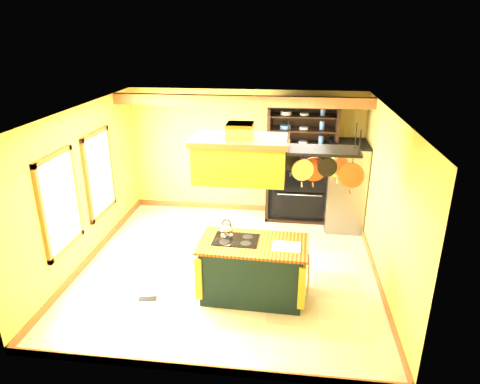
% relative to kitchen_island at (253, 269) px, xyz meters
% --- Properties ---
extents(floor, '(5.00, 5.00, 0.00)m').
position_rel_kitchen_island_xyz_m(floor, '(-0.49, 0.82, -0.47)').
color(floor, beige).
rests_on(floor, ground).
extents(ceiling, '(5.00, 5.00, 0.00)m').
position_rel_kitchen_island_xyz_m(ceiling, '(-0.49, 0.82, 2.23)').
color(ceiling, white).
rests_on(ceiling, wall_back).
extents(wall_back, '(5.00, 0.02, 2.70)m').
position_rel_kitchen_island_xyz_m(wall_back, '(-0.49, 3.32, 0.88)').
color(wall_back, gold).
rests_on(wall_back, floor).
extents(wall_front, '(5.00, 0.02, 2.70)m').
position_rel_kitchen_island_xyz_m(wall_front, '(-0.49, -1.68, 0.88)').
color(wall_front, gold).
rests_on(wall_front, floor).
extents(wall_left, '(0.02, 5.00, 2.70)m').
position_rel_kitchen_island_xyz_m(wall_left, '(-2.99, 0.82, 0.88)').
color(wall_left, gold).
rests_on(wall_left, floor).
extents(wall_right, '(0.02, 5.00, 2.70)m').
position_rel_kitchen_island_xyz_m(wall_right, '(2.01, 0.82, 0.88)').
color(wall_right, gold).
rests_on(wall_right, floor).
extents(ceiling_beam, '(5.00, 0.15, 0.20)m').
position_rel_kitchen_island_xyz_m(ceiling_beam, '(-0.49, 2.52, 2.12)').
color(ceiling_beam, '#97632E').
rests_on(ceiling_beam, ceiling).
extents(window_near, '(0.06, 1.06, 1.56)m').
position_rel_kitchen_island_xyz_m(window_near, '(-2.96, 0.02, 0.93)').
color(window_near, '#97632E').
rests_on(window_near, wall_left).
extents(window_far, '(0.06, 1.06, 1.56)m').
position_rel_kitchen_island_xyz_m(window_far, '(-2.96, 1.42, 0.93)').
color(window_far, '#97632E').
rests_on(window_far, wall_left).
extents(kitchen_island, '(1.64, 0.95, 1.11)m').
position_rel_kitchen_island_xyz_m(kitchen_island, '(0.00, 0.00, 0.00)').
color(kitchen_island, black).
rests_on(kitchen_island, floor).
extents(range_hood, '(1.32, 0.75, 0.80)m').
position_rel_kitchen_island_xyz_m(range_hood, '(-0.20, -0.00, 1.76)').
color(range_hood, gold).
rests_on(range_hood, ceiling).
extents(pot_rack, '(1.11, 0.50, 0.81)m').
position_rel_kitchen_island_xyz_m(pot_rack, '(0.92, -0.00, 1.77)').
color(pot_rack, black).
rests_on(pot_rack, ceiling).
extents(refrigerator, '(0.76, 0.89, 1.75)m').
position_rel_kitchen_island_xyz_m(refrigerator, '(1.61, 2.72, 0.38)').
color(refrigerator, gray).
rests_on(refrigerator, floor).
extents(hutch, '(1.41, 0.63, 2.49)m').
position_rel_kitchen_island_xyz_m(hutch, '(0.71, 3.05, 0.48)').
color(hutch, black).
rests_on(hutch, floor).
extents(floor_register, '(0.30, 0.17, 0.01)m').
position_rel_kitchen_island_xyz_m(floor_register, '(-1.59, -0.30, -0.46)').
color(floor_register, black).
rests_on(floor_register, floor).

